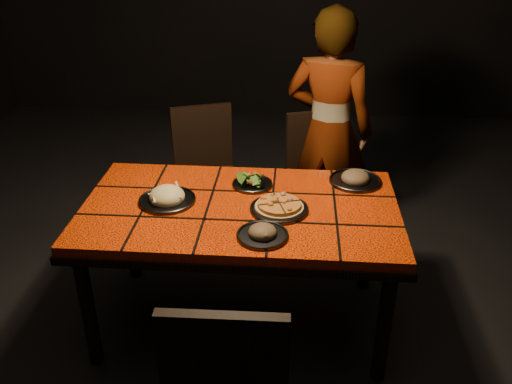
# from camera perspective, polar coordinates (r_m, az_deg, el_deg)

# --- Properties ---
(room_shell) EXTENTS (6.04, 7.04, 3.08)m
(room_shell) POSITION_cam_1_polar(r_m,az_deg,el_deg) (2.47, -1.93, 13.95)
(room_shell) COLOR black
(room_shell) RESTS_ON ground
(dining_table) EXTENTS (1.62, 0.92, 0.75)m
(dining_table) POSITION_cam_1_polar(r_m,az_deg,el_deg) (2.79, -1.66, -2.82)
(dining_table) COLOR #FE3D08
(dining_table) RESTS_ON ground
(chair_near) EXTENTS (0.44, 0.44, 0.96)m
(chair_near) POSITION_cam_1_polar(r_m,az_deg,el_deg) (2.10, -2.93, -19.37)
(chair_near) COLOR black
(chair_near) RESTS_ON ground
(chair_far_left) EXTENTS (0.52, 0.52, 0.91)m
(chair_far_left) POSITION_cam_1_polar(r_m,az_deg,el_deg) (3.73, -5.31, 2.88)
(chair_far_left) COLOR black
(chair_far_left) RESTS_ON ground
(chair_far_right) EXTENTS (0.52, 0.52, 0.91)m
(chair_far_right) POSITION_cam_1_polar(r_m,az_deg,el_deg) (3.64, 6.72, 2.12)
(chair_far_right) COLOR black
(chair_far_right) RESTS_ON ground
(diner) EXTENTS (0.66, 0.53, 1.59)m
(diner) POSITION_cam_1_polar(r_m,az_deg,el_deg) (3.59, 7.62, 6.46)
(diner) COLOR brown
(diner) RESTS_ON ground
(plate_pizza) EXTENTS (0.31, 0.31, 0.04)m
(plate_pizza) POSITION_cam_1_polar(r_m,az_deg,el_deg) (2.69, 2.45, -1.62)
(plate_pizza) COLOR #39393E
(plate_pizza) RESTS_ON dining_table
(plate_pasta) EXTENTS (0.29, 0.29, 0.10)m
(plate_pasta) POSITION_cam_1_polar(r_m,az_deg,el_deg) (2.81, -9.34, -0.56)
(plate_pasta) COLOR #39393E
(plate_pasta) RESTS_ON dining_table
(plate_salad) EXTENTS (0.22, 0.22, 0.07)m
(plate_salad) POSITION_cam_1_polar(r_m,az_deg,el_deg) (2.93, -0.39, 1.12)
(plate_salad) COLOR #39393E
(plate_salad) RESTS_ON dining_table
(plate_mushroom_a) EXTENTS (0.24, 0.24, 0.08)m
(plate_mushroom_a) POSITION_cam_1_polar(r_m,az_deg,el_deg) (2.48, 0.69, -4.32)
(plate_mushroom_a) COLOR #39393E
(plate_mushroom_a) RESTS_ON dining_table
(plate_mushroom_b) EXTENTS (0.28, 0.28, 0.09)m
(plate_mushroom_b) POSITION_cam_1_polar(r_m,az_deg,el_deg) (3.02, 10.42, 1.46)
(plate_mushroom_b) COLOR #39393E
(plate_mushroom_b) RESTS_ON dining_table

